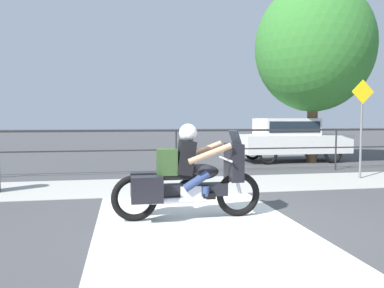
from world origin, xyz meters
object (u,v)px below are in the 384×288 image
(parked_car, at_px, (289,137))
(street_sign, at_px, (362,118))
(tree_behind_sign, at_px, (314,48))
(motorcycle, at_px, (186,177))

(parked_car, height_order, street_sign, street_sign)
(street_sign, bearing_deg, parked_car, 91.08)
(tree_behind_sign, bearing_deg, street_sign, -99.14)
(parked_car, relative_size, street_sign, 1.53)
(motorcycle, relative_size, tree_behind_sign, 0.37)
(motorcycle, bearing_deg, street_sign, 28.70)
(motorcycle, bearing_deg, parked_car, 52.51)
(motorcycle, distance_m, parked_car, 9.17)
(motorcycle, xyz_separation_m, parked_car, (5.25, 7.51, 0.26))
(parked_car, bearing_deg, tree_behind_sign, -35.50)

